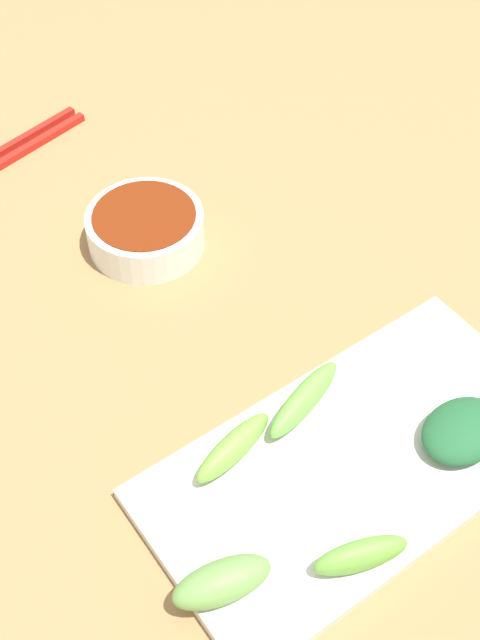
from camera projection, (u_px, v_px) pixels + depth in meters
tabletop at (231, 378)px, 0.71m from camera, size 2.10×2.10×0.02m
sauce_bowl at (146, 228)px, 0.78m from camera, size 0.11×0.11×0.04m
serving_plate at (357, 461)px, 0.63m from camera, size 0.17×0.34×0.01m
broccoli_stalk_0 at (361, 555)px, 0.56m from camera, size 0.04×0.07×0.03m
broccoli_stalk_1 at (304, 399)px, 0.65m from camera, size 0.05×0.09×0.03m
broccoli_leafy_2 at (463, 431)px, 0.63m from camera, size 0.06×0.07×0.02m
broccoli_stalk_3 at (233, 447)px, 0.62m from camera, size 0.04×0.08×0.02m
broccoli_stalk_4 at (222, 582)px, 0.55m from camera, size 0.05×0.08×0.03m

